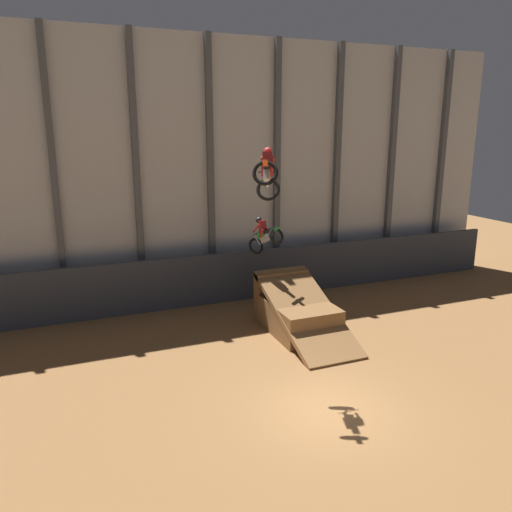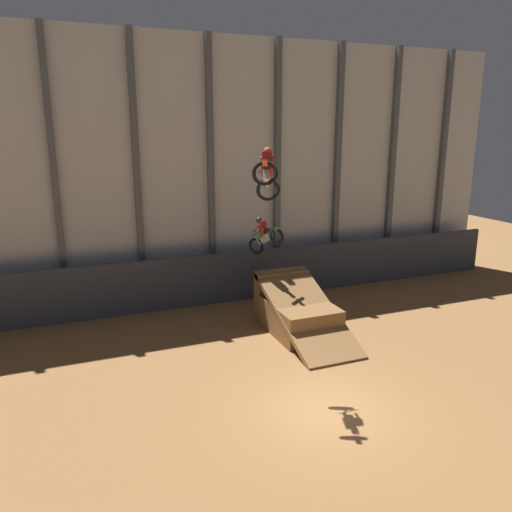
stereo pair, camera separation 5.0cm
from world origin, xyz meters
The scene contains 6 objects.
ground_plane centered at (0.00, 0.00, 0.00)m, with size 60.00×60.00×0.00m, color olive.
arena_back_wall centered at (0.00, 11.30, 6.06)m, with size 32.00×0.40×12.12m.
lower_barrier centered at (0.00, 10.15, 1.20)m, with size 31.36×0.20×2.39m.
dirt_ramp centered at (1.89, 5.85, 0.76)m, with size 2.39×5.18×2.27m.
rider_bike_left_air centered at (-0.99, 2.21, 6.72)m, with size 1.42×1.83×1.67m.
rider_bike_right_air centered at (1.08, 7.24, 3.72)m, with size 1.23×1.82×1.67m.
Camera 1 is at (-6.81, -11.30, 7.99)m, focal length 35.00 mm.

